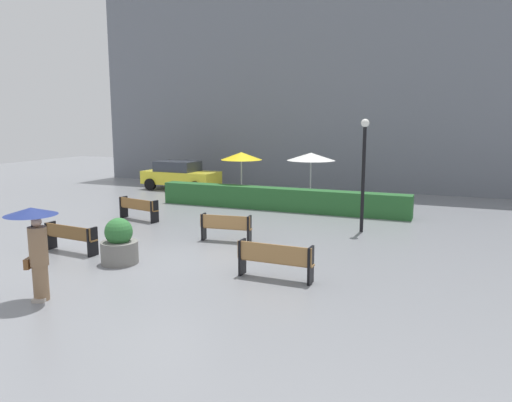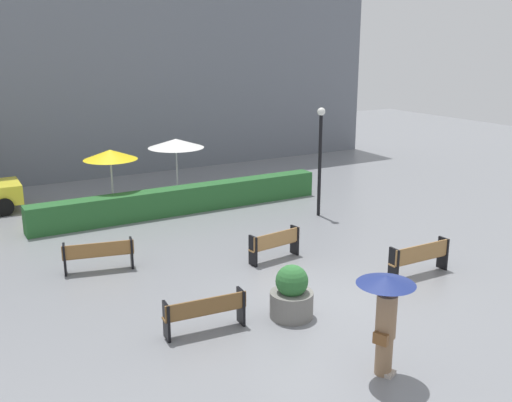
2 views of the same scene
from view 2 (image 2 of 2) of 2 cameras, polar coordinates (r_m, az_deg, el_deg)
ground_plane at (r=14.65m, az=5.42°, el=-9.25°), size 60.00×60.00×0.00m
bench_near_right at (r=16.30m, az=15.55°, el=-5.18°), size 1.89×0.38×0.89m
bench_mid_center at (r=16.78m, az=1.86°, el=-4.09°), size 1.66×0.53×0.86m
bench_near_left at (r=12.84m, az=-4.92°, el=-10.52°), size 1.83×0.52×0.82m
bench_far_left at (r=16.53m, az=-14.95°, el=-4.93°), size 1.90×0.77×0.84m
pedestrian_with_umbrella at (r=11.16m, az=12.39°, el=-10.07°), size 1.08×1.08×2.01m
planter_pot at (r=13.46m, az=3.45°, el=-9.03°), size 0.98×0.98×1.24m
lamp_post at (r=20.74m, az=6.21°, el=4.89°), size 0.28×0.28×3.84m
patio_umbrella_yellow at (r=21.47m, az=-13.88°, el=4.35°), size 1.90×1.90×2.34m
patio_umbrella_white at (r=23.51m, az=-7.73°, el=5.53°), size 2.20×2.20×2.32m
hedge_strip at (r=21.56m, az=-7.05°, el=0.12°), size 10.93×0.70×0.95m
building_facade at (r=27.91m, az=-14.33°, el=14.51°), size 28.00×1.20×11.83m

